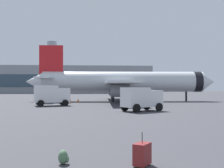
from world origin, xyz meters
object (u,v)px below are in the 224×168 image
Objects in this scene: traveller_backpack at (64,157)px; safety_cone_near at (123,98)px; cargo_van at (141,98)px; airplane_at_gate at (122,82)px; safety_cone_far at (70,100)px; service_truck at (51,94)px; rolling_suitcase at (142,154)px; safety_cone_mid at (78,100)px.

safety_cone_near is at bearing 81.23° from traveller_backpack.
airplane_at_gate is at bearing 89.24° from cargo_van.
safety_cone_far is (-9.46, -2.86, -3.27)m from airplane_at_gate.
service_truck reaches higher than rolling_suitcase.
traveller_backpack is (-2.57, 0.39, -0.16)m from rolling_suitcase.
safety_cone_near is at bearing 40.72° from safety_cone_mid.
service_truck is at bearing -133.55° from airplane_at_gate.
rolling_suitcase reaches higher than safety_cone_near.
rolling_suitcase is at bearing -95.40° from airplane_at_gate.
cargo_van is 4.38× the size of rolling_suitcase.
cargo_van reaches higher than safety_cone_mid.
safety_cone_near is 13.10m from safety_cone_far.
service_truck reaches higher than cargo_van.
safety_cone_mid is (-8.11, -2.27, -3.33)m from airplane_at_gate.
rolling_suitcase is at bearing -8.64° from traveller_backpack.
safety_cone_far is at bearing -141.17° from safety_cone_near.
safety_cone_far reaches higher than traveller_backpack.
cargo_van reaches higher than safety_cone_far.
service_truck reaches higher than safety_cone_mid.
service_truck is 6.77× the size of safety_cone_near.
safety_cone_far is (-1.35, -0.59, 0.06)m from safety_cone_mid.
service_truck is 31.66m from rolling_suitcase.
safety_cone_far is at bearing 97.73° from rolling_suitcase.
safety_cone_mid is at bearing -139.28° from safety_cone_near.
airplane_at_gate is 46.21× the size of safety_cone_near.
safety_cone_near is at bearing 87.83° from cargo_van.
airplane_at_gate is 74.38× the size of traveller_backpack.
safety_cone_far is at bearing 94.12° from traveller_backpack.
rolling_suitcase is at bearing -95.68° from safety_cone_near.
safety_cone_far is 1.63× the size of traveller_backpack.
cargo_van reaches higher than traveller_backpack.
safety_cone_near is 1.17× the size of safety_cone_mid.
airplane_at_gate is at bearing 84.60° from rolling_suitcase.
safety_cone_near is (0.75, 5.35, -3.28)m from airplane_at_gate.
cargo_van is at bearing -68.39° from safety_cone_mid.
safety_cone_mid is 40.69m from rolling_suitcase.
airplane_at_gate is 10.41m from safety_cone_far.
airplane_at_gate is 45.70× the size of safety_cone_far.
airplane_at_gate is at bearing 15.65° from safety_cone_mid.
cargo_van is at bearing 79.76° from rolling_suitcase.
airplane_at_gate is at bearing 46.45° from service_truck.
rolling_suitcase is (-4.79, -48.11, 0.01)m from safety_cone_near.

